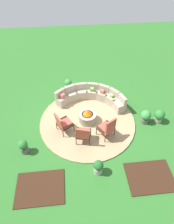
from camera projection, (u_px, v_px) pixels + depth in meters
ground_plane at (87, 122)px, 9.06m from camera, size 24.00×24.00×0.00m
patio_circle at (87, 121)px, 9.03m from camera, size 4.47×4.47×0.06m
mulch_bed_left at (40, 188)px, 6.78m from camera, size 1.72×1.29×0.04m
mulch_bed_right at (150, 177)px, 7.07m from camera, size 1.72×1.29×0.04m
fire_pit at (87, 117)px, 8.81m from camera, size 0.81×0.81×0.74m
curved_stone_bench at (91, 96)px, 9.76m from camera, size 3.43×1.72×0.82m
lounge_chair_front_left at (63, 123)px, 8.18m from camera, size 0.82×0.83×1.09m
lounge_chair_front_right at (83, 134)px, 7.78m from camera, size 0.70×0.68×1.01m
lounge_chair_back_left at (108, 128)px, 7.99m from camera, size 0.83×0.85×1.10m
potted_plant_0 at (98, 167)px, 6.99m from camera, size 0.38×0.38×0.66m
potted_plant_1 at (146, 116)px, 8.78m from camera, size 0.46×0.46×0.70m
potted_plant_2 at (68, 84)px, 10.54m from camera, size 0.39×0.39×0.67m
potted_plant_3 at (23, 146)px, 7.63m from camera, size 0.38×0.38×0.66m
potted_plant_4 at (159, 116)px, 8.82m from camera, size 0.47×0.47×0.68m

